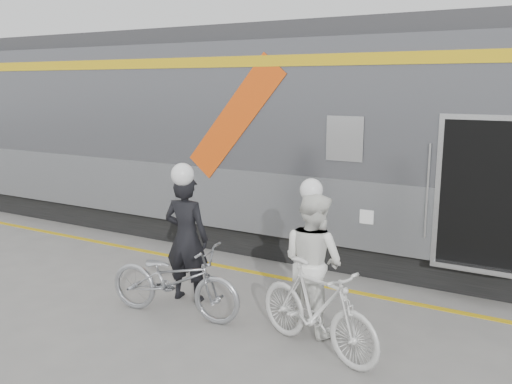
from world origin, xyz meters
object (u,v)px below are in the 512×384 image
Objects in this scene: man at (186,238)px; bicycle_right at (317,308)px; bicycle_left at (174,280)px; woman at (313,262)px.

man reaches higher than bicycle_right.
bicycle_left is 1.07× the size of bicycle_right.
woman reaches higher than bicycle_left.
woman is at bearing 48.31° from bicycle_right.
woman is (1.76, 0.56, 0.39)m from bicycle_left.
man reaches higher than bicycle_left.
bicycle_left is 1.89m from woman.
bicycle_right is at bearing 159.40° from man.
bicycle_right is at bearing -96.88° from bicycle_left.
man is 0.72m from bicycle_left.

